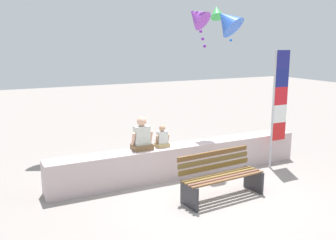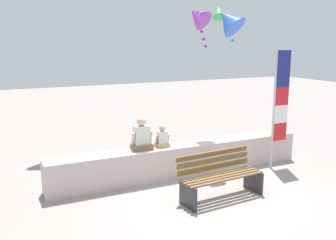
# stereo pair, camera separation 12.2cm
# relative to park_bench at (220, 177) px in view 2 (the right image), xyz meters

# --- Properties ---
(ground_plane) EXTENTS (40.00, 40.00, 0.00)m
(ground_plane) POSITION_rel_park_bench_xyz_m (-0.05, 0.15, -0.42)
(ground_plane) COLOR gray
(seawall_ledge) EXTENTS (6.10, 0.52, 0.71)m
(seawall_ledge) POSITION_rel_park_bench_xyz_m (-0.05, 1.47, -0.07)
(seawall_ledge) COLOR #C4AEAF
(seawall_ledge) RESTS_ON ground
(park_bench) EXTENTS (1.73, 0.73, 0.88)m
(park_bench) POSITION_rel_park_bench_xyz_m (0.00, 0.00, 0.00)
(park_bench) COLOR brown
(park_bench) RESTS_ON ground
(person_adult) EXTENTS (0.47, 0.34, 0.72)m
(person_adult) POSITION_rel_park_bench_xyz_m (-1.01, 1.51, 0.57)
(person_adult) COLOR brown
(person_adult) RESTS_ON seawall_ledge
(person_child) EXTENTS (0.32, 0.24, 0.49)m
(person_child) POSITION_rel_park_bench_xyz_m (-0.53, 1.51, 0.48)
(person_child) COLOR tan
(person_child) RESTS_ON seawall_ledge
(flag_banner) EXTENTS (0.45, 0.05, 2.80)m
(flag_banner) POSITION_rel_park_bench_xyz_m (2.25, 0.96, 1.20)
(flag_banner) COLOR #B7B7BC
(flag_banner) RESTS_ON ground
(kite_green) EXTENTS (0.60, 0.65, 0.85)m
(kite_green) POSITION_rel_park_bench_xyz_m (2.50, 4.03, 3.44)
(kite_green) COLOR green
(kite_purple) EXTENTS (0.78, 0.82, 1.10)m
(kite_purple) POSITION_rel_park_bench_xyz_m (0.82, 2.37, 3.17)
(kite_purple) COLOR purple
(kite_blue) EXTENTS (1.09, 1.17, 1.05)m
(kite_blue) POSITION_rel_park_bench_xyz_m (2.29, 3.21, 3.15)
(kite_blue) COLOR blue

